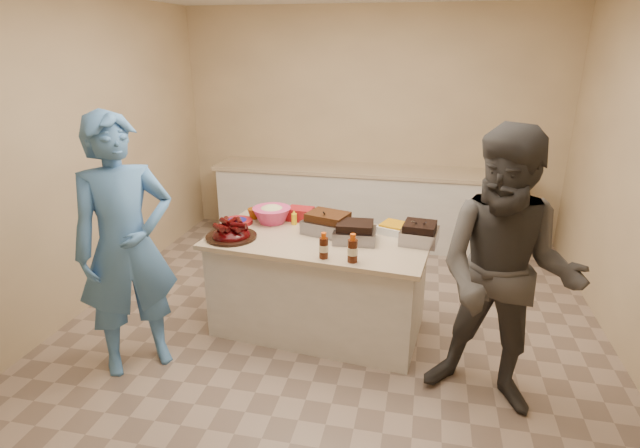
% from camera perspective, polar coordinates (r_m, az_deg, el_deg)
% --- Properties ---
extents(room, '(4.50, 5.00, 2.70)m').
position_cam_1_polar(room, '(4.23, 0.97, -12.70)').
color(room, tan).
rests_on(room, ground).
extents(back_counter, '(3.60, 0.64, 0.90)m').
position_cam_1_polar(back_counter, '(6.02, 5.09, 2.18)').
color(back_counter, silver).
rests_on(back_counter, ground).
extents(island, '(1.82, 1.10, 0.82)m').
position_cam_1_polar(island, '(4.34, -0.14, -11.72)').
color(island, silver).
rests_on(island, ground).
extents(rib_platter, '(0.48, 0.48, 0.16)m').
position_cam_1_polar(rib_platter, '(4.03, -10.09, -1.57)').
color(rib_platter, '#3D0203').
rests_on(rib_platter, island).
extents(pulled_pork_tray, '(0.43, 0.37, 0.11)m').
position_cam_1_polar(pulled_pork_tray, '(4.07, 0.89, -1.03)').
color(pulled_pork_tray, '#47230F').
rests_on(pulled_pork_tray, island).
extents(brisket_tray, '(0.34, 0.29, 0.10)m').
position_cam_1_polar(brisket_tray, '(3.92, 3.98, -1.94)').
color(brisket_tray, black).
rests_on(brisket_tray, island).
extents(roasting_pan, '(0.31, 0.31, 0.11)m').
position_cam_1_polar(roasting_pan, '(3.95, 11.22, -2.10)').
color(roasting_pan, gray).
rests_on(roasting_pan, island).
extents(coleslaw_bowl, '(0.36, 0.36, 0.23)m').
position_cam_1_polar(coleslaw_bowl, '(4.33, -5.49, 0.18)').
color(coleslaw_bowl, '#D63871').
rests_on(coleslaw_bowl, island).
extents(sausage_plate, '(0.31, 0.31, 0.05)m').
position_cam_1_polar(sausage_plate, '(4.24, 4.05, -0.22)').
color(sausage_plate, silver).
rests_on(sausage_plate, island).
extents(mac_cheese_dish, '(0.37, 0.32, 0.08)m').
position_cam_1_polar(mac_cheese_dish, '(4.12, 8.97, -1.04)').
color(mac_cheese_dish, orange).
rests_on(mac_cheese_dish, island).
extents(bbq_bottle_a, '(0.07, 0.07, 0.19)m').
position_cam_1_polar(bbq_bottle_a, '(3.61, 0.42, -3.89)').
color(bbq_bottle_a, '#3B1609').
rests_on(bbq_bottle_a, island).
extents(bbq_bottle_b, '(0.08, 0.08, 0.21)m').
position_cam_1_polar(bbq_bottle_b, '(3.56, 3.71, -4.32)').
color(bbq_bottle_b, '#3B1609').
rests_on(bbq_bottle_b, island).
extents(mustard_bottle, '(0.05, 0.05, 0.13)m').
position_cam_1_polar(mustard_bottle, '(4.27, -2.96, -0.04)').
color(mustard_bottle, yellow).
rests_on(mustard_bottle, island).
extents(sauce_bowl, '(0.13, 0.05, 0.13)m').
position_cam_1_polar(sauce_bowl, '(4.19, 0.07, -0.42)').
color(sauce_bowl, silver).
rests_on(sauce_bowl, island).
extents(plate_stack_large, '(0.28, 0.28, 0.03)m').
position_cam_1_polar(plate_stack_large, '(4.35, -9.40, 0.07)').
color(plate_stack_large, maroon).
rests_on(plate_stack_large, island).
extents(plate_stack_small, '(0.20, 0.20, 0.02)m').
position_cam_1_polar(plate_stack_small, '(4.26, -10.06, -0.40)').
color(plate_stack_small, maroon).
rests_on(plate_stack_small, island).
extents(plastic_cup, '(0.11, 0.11, 0.10)m').
position_cam_1_polar(plastic_cup, '(4.44, -7.57, 0.60)').
color(plastic_cup, '#A75A0F').
rests_on(plastic_cup, island).
extents(basket_stack, '(0.23, 0.18, 0.11)m').
position_cam_1_polar(basket_stack, '(4.38, -2.26, 0.49)').
color(basket_stack, maroon).
rests_on(basket_stack, island).
extents(guest_blue, '(1.77, 1.86, 0.45)m').
position_cam_1_polar(guest_blue, '(4.16, -19.63, -14.57)').
color(guest_blue, '#487EBD').
rests_on(guest_blue, ground).
extents(guest_gray, '(1.39, 2.04, 0.70)m').
position_cam_1_polar(guest_gray, '(3.77, 18.68, -18.51)').
color(guest_gray, '#46433F').
rests_on(guest_gray, ground).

